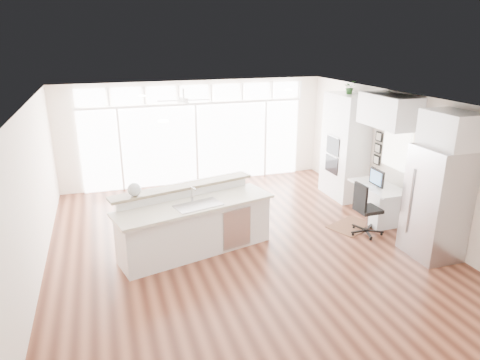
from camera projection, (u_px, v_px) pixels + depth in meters
name	position (u px, v px, depth m)	size (l,w,h in m)	color
floor	(243.00, 246.00, 8.09)	(7.00, 8.00, 0.02)	#492216
ceiling	(244.00, 102.00, 7.22)	(7.00, 8.00, 0.02)	white
wall_back	(195.00, 133.00, 11.26)	(7.00, 0.04, 2.70)	white
wall_front	(377.00, 305.00, 4.05)	(7.00, 0.04, 2.70)	white
wall_left	(30.00, 200.00, 6.63)	(0.04, 8.00, 2.70)	white
wall_right	(407.00, 161.00, 8.69)	(0.04, 8.00, 2.70)	white
glass_wall	(196.00, 144.00, 11.30)	(5.80, 0.06, 2.08)	white
transom_row	(195.00, 93.00, 10.88)	(5.90, 0.06, 0.40)	white
desk_window	(397.00, 148.00, 8.88)	(0.04, 0.85, 0.85)	silver
ceiling_fan	(184.00, 96.00, 9.67)	(1.16, 1.16, 0.32)	white
recessed_lights	(240.00, 102.00, 7.41)	(3.40, 3.00, 0.02)	white
oven_cabinet	(345.00, 147.00, 10.24)	(0.64, 1.20, 2.50)	white
desk_nook	(377.00, 203.00, 9.16)	(0.72, 1.30, 0.76)	white
upper_cabinets	(389.00, 111.00, 8.54)	(0.64, 1.30, 0.64)	white
refrigerator	(437.00, 203.00, 7.47)	(0.76, 0.90, 2.00)	#AFAFB3
fridge_cabinet	(451.00, 129.00, 7.07)	(0.64, 0.90, 0.60)	white
framed_photos	(378.00, 148.00, 9.49)	(0.06, 0.22, 0.80)	black
kitchen_island	(196.00, 222.00, 7.71)	(2.90, 1.09, 1.15)	white
rug	(351.00, 226.00, 8.91)	(0.92, 0.66, 0.01)	#3A1E12
office_chair	(368.00, 209.00, 8.42)	(0.55, 0.51, 1.06)	black
fishbowl	(134.00, 189.00, 7.33)	(0.24, 0.24, 0.24)	silver
monitor	(377.00, 177.00, 8.95)	(0.08, 0.47, 0.39)	black
keyboard	(369.00, 187.00, 8.96)	(0.11, 0.30, 0.01)	white
potted_plant	(350.00, 89.00, 9.80)	(0.28, 0.31, 0.24)	#2E632A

